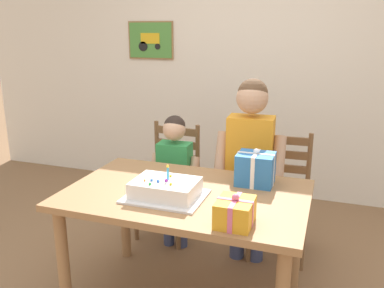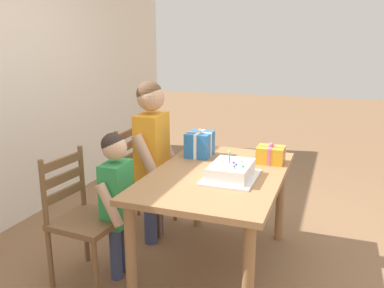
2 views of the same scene
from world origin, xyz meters
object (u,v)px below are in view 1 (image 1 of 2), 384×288
object	(u,v)px
gift_box_beside_cake	(235,212)
child_older	(250,154)
child_younger	(175,169)
dining_table	(186,207)
chair_right	(280,194)
birthday_cake	(165,189)
gift_box_red_large	(255,169)
chair_left	(169,180)

from	to	relation	value
gift_box_beside_cake	child_older	distance (m)	0.95
gift_box_beside_cake	child_older	xyz separation A→B (m)	(-0.12, 0.94, 0.01)
gift_box_beside_cake	child_younger	world-z (taller)	child_younger
dining_table	chair_right	world-z (taller)	chair_right
gift_box_beside_cake	dining_table	bearing A→B (deg)	139.92
dining_table	birthday_cake	distance (m)	0.21
dining_table	gift_box_red_large	size ratio (longest dim) A/B	6.12
chair_left	dining_table	bearing A→B (deg)	-61.41
birthday_cake	gift_box_red_large	world-z (taller)	gift_box_red_large
chair_left	chair_right	distance (m)	0.91
gift_box_red_large	gift_box_beside_cake	bearing A→B (deg)	-88.95
dining_table	gift_box_beside_cake	distance (m)	0.51
gift_box_beside_cake	chair_right	xyz separation A→B (m)	(0.09, 1.14, -0.35)
chair_left	child_younger	distance (m)	0.29
child_older	child_younger	xyz separation A→B (m)	(-0.57, 0.00, -0.18)
gift_box_red_large	chair_right	size ratio (longest dim) A/B	0.25
dining_table	chair_left	size ratio (longest dim) A/B	1.53
dining_table	child_younger	xyz separation A→B (m)	(-0.32, 0.63, -0.01)
chair_left	gift_box_red_large	bearing A→B (deg)	-35.14
birthday_cake	child_younger	bearing A→B (deg)	108.10
gift_box_red_large	dining_table	bearing A→B (deg)	-144.01
birthday_cake	chair_right	xyz separation A→B (m)	(0.53, 0.95, -0.33)
dining_table	child_older	world-z (taller)	child_older
chair_left	chair_right	size ratio (longest dim) A/B	1.00
birthday_cake	chair_right	distance (m)	1.14
dining_table	chair_right	bearing A→B (deg)	61.35
child_older	birthday_cake	bearing A→B (deg)	-113.74
child_younger	dining_table	bearing A→B (deg)	-62.80
dining_table	chair_left	xyz separation A→B (m)	(-0.45, 0.83, -0.18)
gift_box_red_large	chair_right	xyz separation A→B (m)	(0.10, 0.57, -0.38)
birthday_cake	child_older	size ratio (longest dim) A/B	0.33
dining_table	gift_box_beside_cake	xyz separation A→B (m)	(0.37, -0.31, 0.16)
gift_box_beside_cake	child_younger	bearing A→B (deg)	126.35
chair_left	chair_right	world-z (taller)	same
gift_box_beside_cake	birthday_cake	bearing A→B (deg)	156.78
dining_table	child_younger	world-z (taller)	child_younger
gift_box_red_large	child_younger	world-z (taller)	child_younger
gift_box_red_large	gift_box_beside_cake	xyz separation A→B (m)	(0.01, -0.57, -0.03)
dining_table	child_younger	distance (m)	0.71
gift_box_beside_cake	child_younger	xyz separation A→B (m)	(-0.69, 0.94, -0.17)
gift_box_red_large	chair_left	bearing A→B (deg)	144.86
birthday_cake	gift_box_red_large	size ratio (longest dim) A/B	1.92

